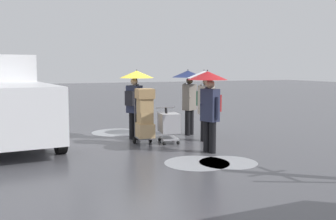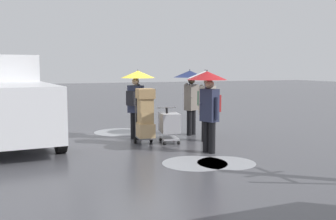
% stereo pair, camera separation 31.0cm
% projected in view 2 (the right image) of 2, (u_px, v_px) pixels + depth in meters
% --- Properties ---
extents(ground_plane, '(90.00, 90.00, 0.00)m').
position_uv_depth(ground_plane, '(140.00, 140.00, 12.07)').
color(ground_plane, '#4C4C51').
extents(slush_patch_near_cluster, '(1.69, 1.69, 0.01)m').
position_uv_depth(slush_patch_near_cluster, '(119.00, 132.00, 13.53)').
color(slush_patch_near_cluster, '#999BA0').
rests_on(slush_patch_near_cluster, ground).
extents(slush_patch_under_van, '(1.36, 1.36, 0.01)m').
position_uv_depth(slush_patch_under_van, '(226.00, 163.00, 9.16)').
color(slush_patch_under_van, '#999BA0').
rests_on(slush_patch_under_van, ground).
extents(slush_patch_mid_street, '(1.52, 1.52, 0.01)m').
position_uv_depth(slush_patch_mid_street, '(195.00, 163.00, 9.14)').
color(slush_patch_mid_street, '#999BA0').
rests_on(slush_patch_mid_street, ground).
extents(cargo_van_parked_right, '(2.42, 5.44, 2.60)m').
position_uv_depth(cargo_van_parked_right, '(12.00, 103.00, 11.38)').
color(cargo_van_parked_right, white).
rests_on(cargo_van_parked_right, ground).
extents(shopping_cart_vendor, '(0.70, 0.91, 1.04)m').
position_uv_depth(shopping_cart_vendor, '(169.00, 124.00, 11.56)').
color(shopping_cart_vendor, '#B2B2B7').
rests_on(shopping_cart_vendor, ground).
extents(hand_dolly_boxes, '(0.57, 0.75, 1.61)m').
position_uv_depth(hand_dolly_boxes, '(145.00, 115.00, 11.22)').
color(hand_dolly_boxes, '#515156').
rests_on(hand_dolly_boxes, ground).
extents(pedestrian_pink_side, '(1.04, 1.04, 2.15)m').
position_uv_depth(pedestrian_pink_side, '(208.00, 92.00, 10.15)').
color(pedestrian_pink_side, black).
rests_on(pedestrian_pink_side, ground).
extents(pedestrian_black_side, '(1.04, 1.04, 2.15)m').
position_uv_depth(pedestrian_black_side, '(137.00, 88.00, 12.03)').
color(pedestrian_black_side, black).
rests_on(pedestrian_black_side, ground).
extents(pedestrian_white_side, '(1.04, 1.04, 2.15)m').
position_uv_depth(pedestrian_white_side, '(206.00, 89.00, 11.72)').
color(pedestrian_white_side, black).
rests_on(pedestrian_white_side, ground).
extents(pedestrian_far_side, '(1.04, 1.04, 2.15)m').
position_uv_depth(pedestrian_far_side, '(190.00, 87.00, 12.78)').
color(pedestrian_far_side, black).
rests_on(pedestrian_far_side, ground).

